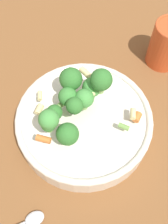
% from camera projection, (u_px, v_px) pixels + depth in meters
% --- Properties ---
extents(ground_plane, '(3.00, 3.00, 0.00)m').
position_uv_depth(ground_plane, '(84.00, 128.00, 0.58)').
color(ground_plane, brown).
extents(bowl, '(0.28, 0.28, 0.05)m').
position_uv_depth(bowl, '(84.00, 121.00, 0.55)').
color(bowl, silver).
rests_on(bowl, ground_plane).
extents(pasta_salad, '(0.16, 0.21, 0.09)m').
position_uv_depth(pasta_salad, '(75.00, 100.00, 0.50)').
color(pasta_salad, '#8CB766').
rests_on(pasta_salad, bowl).
extents(cup, '(0.08, 0.08, 0.11)m').
position_uv_depth(cup, '(167.00, 44.00, 0.63)').
color(cup, '#CC4C23').
rests_on(cup, ground_plane).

